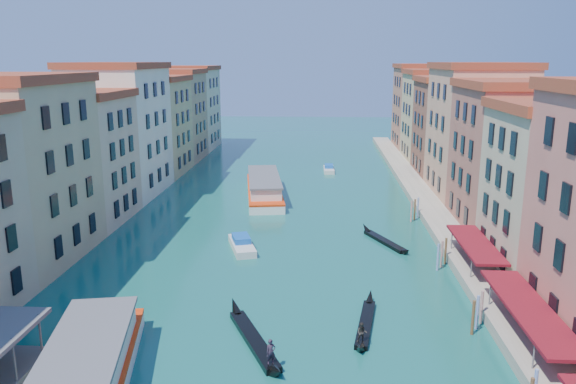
# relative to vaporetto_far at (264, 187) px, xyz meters

# --- Properties ---
(left_bank_palazzos) EXTENTS (12.80, 128.40, 21.00)m
(left_bank_palazzos) POSITION_rel_vaporetto_far_xyz_m (-23.18, -5.69, 8.19)
(left_bank_palazzos) COLOR beige
(left_bank_palazzos) RESTS_ON ground
(right_bank_palazzos) EXTENTS (12.80, 128.40, 21.00)m
(right_bank_palazzos) POSITION_rel_vaporetto_far_xyz_m (32.82, -5.36, 8.23)
(right_bank_palazzos) COLOR #9E4B3B
(right_bank_palazzos) RESTS_ON ground
(quay) EXTENTS (4.00, 140.00, 1.00)m
(quay) POSITION_rel_vaporetto_far_xyz_m (24.82, -5.36, -1.01)
(quay) COLOR gray
(quay) RESTS_ON ground
(restaurant_awnings) EXTENTS (3.20, 44.55, 3.12)m
(restaurant_awnings) POSITION_rel_vaporetto_far_xyz_m (25.01, -47.36, 1.48)
(restaurant_awnings) COLOR maroon
(restaurant_awnings) RESTS_ON ground
(mooring_poles_right) EXTENTS (1.44, 54.24, 3.20)m
(mooring_poles_right) POSITION_rel_vaporetto_far_xyz_m (21.92, -41.56, -0.21)
(mooring_poles_right) COLOR #56351D
(mooring_poles_right) RESTS_ON ground
(vaporetto_far) EXTENTS (8.29, 23.09, 3.36)m
(vaporetto_far) POSITION_rel_vaporetto_far_xyz_m (0.00, 0.00, 0.00)
(vaporetto_far) COLOR white
(vaporetto_far) RESTS_ON ground
(gondola_fore) EXTENTS (6.14, 12.09, 2.56)m
(gondola_fore) POSITION_rel_vaporetto_far_xyz_m (4.12, -47.78, -1.08)
(gondola_fore) COLOR black
(gondola_fore) RESTS_ON ground
(gondola_right) EXTENTS (2.56, 10.93, 2.18)m
(gondola_right) POSITION_rel_vaporetto_far_xyz_m (12.92, -44.65, -1.10)
(gondola_right) COLOR black
(gondola_right) RESTS_ON ground
(gondola_far) EXTENTS (5.38, 10.22, 1.55)m
(gondola_far) POSITION_rel_vaporetto_far_xyz_m (16.73, -22.47, -1.20)
(gondola_far) COLOR black
(gondola_far) RESTS_ON ground
(motorboat_mid) EXTENTS (4.22, 7.46, 1.47)m
(motorboat_mid) POSITION_rel_vaporetto_far_xyz_m (0.06, -25.79, -0.94)
(motorboat_mid) COLOR silver
(motorboat_mid) RESTS_ON ground
(motorboat_far) EXTENTS (2.12, 6.36, 1.31)m
(motorboat_far) POSITION_rel_vaporetto_far_xyz_m (10.58, 21.26, -1.00)
(motorboat_far) COLOR silver
(motorboat_far) RESTS_ON ground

